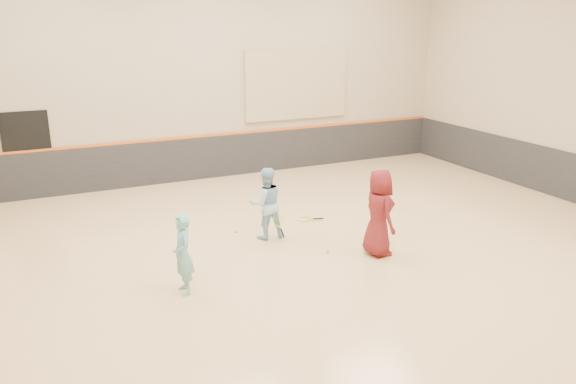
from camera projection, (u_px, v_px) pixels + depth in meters
name	position (u px, v px, depth m)	size (l,w,h in m)	color
room	(301.00, 214.00, 10.48)	(15.04, 12.04, 6.22)	tan
wainscot_back	(206.00, 158.00, 15.71)	(14.90, 0.04, 1.20)	#232326
accent_stripe	(205.00, 136.00, 15.51)	(14.90, 0.03, 0.06)	#D85914
acoustic_panel	(297.00, 84.00, 16.27)	(3.20, 0.08, 2.00)	tan
doorway	(28.00, 156.00, 13.74)	(1.10, 0.05, 2.20)	black
girl	(183.00, 254.00, 9.04)	(0.49, 0.32, 1.35)	#69B5B6
instructor	(266.00, 203.00, 11.34)	(0.72, 0.56, 1.48)	#92C3E1
young_man	(379.00, 213.00, 10.51)	(0.81, 0.53, 1.66)	maroon
held_racket	(278.00, 220.00, 11.32)	(0.31, 0.31, 0.57)	#C7E031
spare_racket	(304.00, 218.00, 12.56)	(0.72, 0.72, 0.10)	gold
ball_under_racket	(328.00, 251.00, 10.78)	(0.07, 0.07, 0.07)	#C9E134
ball_in_hand	(384.00, 201.00, 10.41)	(0.07, 0.07, 0.07)	#BEDF33
ball_beside_spare	(236.00, 231.00, 11.81)	(0.07, 0.07, 0.07)	yellow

